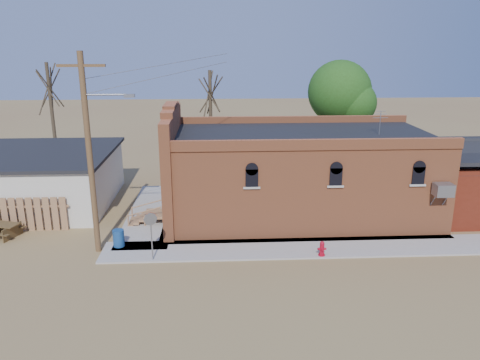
{
  "coord_description": "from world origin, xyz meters",
  "views": [
    {
      "loc": [
        -2.66,
        -19.03,
        9.4
      ],
      "look_at": [
        -1.43,
        4.33,
        2.4
      ],
      "focal_mm": 35.0,
      "sensor_mm": 36.0,
      "label": 1
    }
  ],
  "objects_px": {
    "brick_bar": "(295,174)",
    "picnic_table": "(2,228)",
    "stop_sign": "(151,224)",
    "fire_hydrant": "(322,249)",
    "trash_barrel": "(119,238)",
    "utility_pole": "(90,151)"
  },
  "relations": [
    {
      "from": "fire_hydrant",
      "to": "picnic_table",
      "type": "height_order",
      "value": "fire_hydrant"
    },
    {
      "from": "brick_bar",
      "to": "trash_barrel",
      "type": "distance_m",
      "value": 9.97
    },
    {
      "from": "utility_pole",
      "to": "stop_sign",
      "type": "height_order",
      "value": "utility_pole"
    },
    {
      "from": "brick_bar",
      "to": "utility_pole",
      "type": "distance_m",
      "value": 10.96
    },
    {
      "from": "brick_bar",
      "to": "trash_barrel",
      "type": "height_order",
      "value": "brick_bar"
    },
    {
      "from": "picnic_table",
      "to": "utility_pole",
      "type": "bearing_deg",
      "value": -0.98
    },
    {
      "from": "brick_bar",
      "to": "utility_pole",
      "type": "bearing_deg",
      "value": -156.31
    },
    {
      "from": "fire_hydrant",
      "to": "trash_barrel",
      "type": "distance_m",
      "value": 9.46
    },
    {
      "from": "trash_barrel",
      "to": "picnic_table",
      "type": "relative_size",
      "value": 0.4
    },
    {
      "from": "stop_sign",
      "to": "brick_bar",
      "type": "bearing_deg",
      "value": 39.16
    },
    {
      "from": "brick_bar",
      "to": "stop_sign",
      "type": "relative_size",
      "value": 7.37
    },
    {
      "from": "trash_barrel",
      "to": "picnic_table",
      "type": "distance_m",
      "value": 6.24
    },
    {
      "from": "trash_barrel",
      "to": "utility_pole",
      "type": "bearing_deg",
      "value": -160.45
    },
    {
      "from": "utility_pole",
      "to": "fire_hydrant",
      "type": "xyz_separation_m",
      "value": [
        10.18,
        -1.2,
        -4.35
      ]
    },
    {
      "from": "fire_hydrant",
      "to": "trash_barrel",
      "type": "height_order",
      "value": "trash_barrel"
    },
    {
      "from": "brick_bar",
      "to": "picnic_table",
      "type": "xyz_separation_m",
      "value": [
        -14.98,
        -2.41,
        -1.88
      ]
    },
    {
      "from": "stop_sign",
      "to": "utility_pole",
      "type": "bearing_deg",
      "value": 157.04
    },
    {
      "from": "utility_pole",
      "to": "fire_hydrant",
      "type": "relative_size",
      "value": 13.03
    },
    {
      "from": "trash_barrel",
      "to": "picnic_table",
      "type": "bearing_deg",
      "value": 165.27
    },
    {
      "from": "trash_barrel",
      "to": "picnic_table",
      "type": "height_order",
      "value": "trash_barrel"
    },
    {
      "from": "brick_bar",
      "to": "fire_hydrant",
      "type": "height_order",
      "value": "brick_bar"
    },
    {
      "from": "fire_hydrant",
      "to": "utility_pole",
      "type": "bearing_deg",
      "value": 162.69
    }
  ]
}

